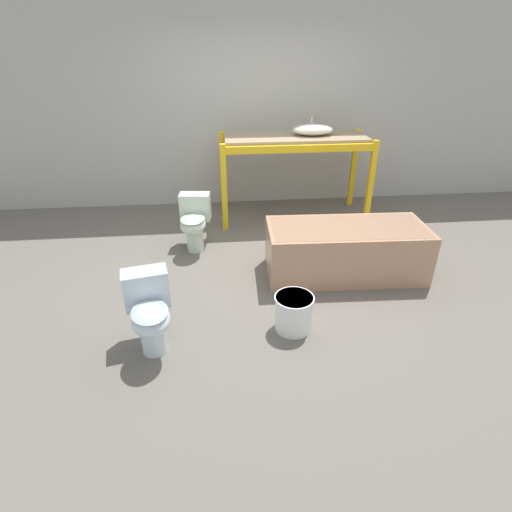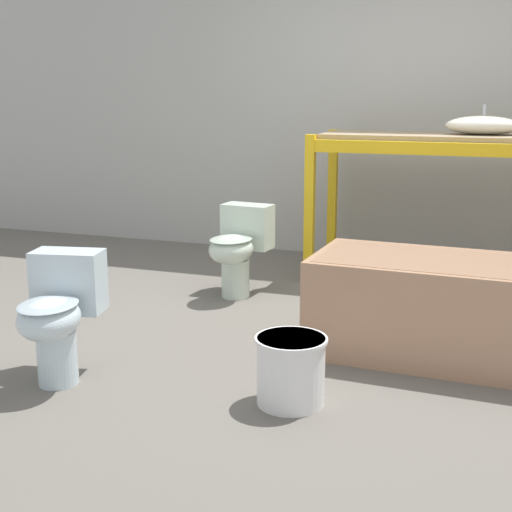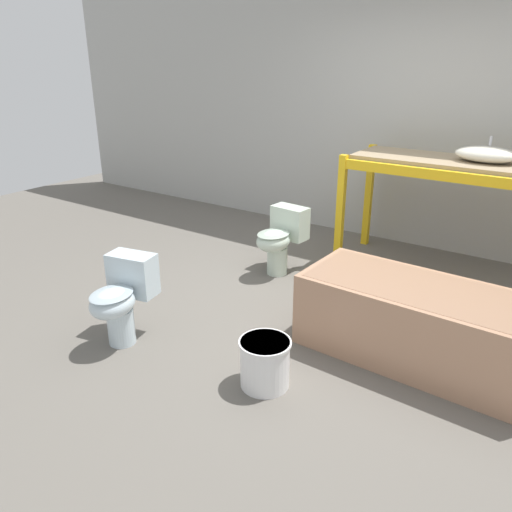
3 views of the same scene
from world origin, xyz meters
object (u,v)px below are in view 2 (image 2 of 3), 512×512
at_px(bathtub_main, 464,303).
at_px(toilet_near, 238,245).
at_px(sink_basin, 483,125).
at_px(bucket_white, 291,369).
at_px(toilet_far, 58,311).

relative_size(bathtub_main, toilet_near, 2.60).
distance_m(sink_basin, bucket_white, 2.83).
xyz_separation_m(sink_basin, toilet_far, (-1.86, -2.67, -0.83)).
distance_m(sink_basin, bathtub_main, 1.88).
relative_size(sink_basin, bathtub_main, 0.32).
height_order(sink_basin, toilet_far, sink_basin).
relative_size(toilet_near, toilet_far, 1.00).
distance_m(bathtub_main, toilet_far, 2.15).
bearing_deg(bathtub_main, sink_basin, 93.48).
bearing_deg(sink_basin, bathtub_main, -88.75).
relative_size(toilet_far, bucket_white, 1.88).
relative_size(sink_basin, toilet_far, 0.84).
height_order(sink_basin, bathtub_main, sink_basin).
distance_m(bathtub_main, bucket_white, 1.14).
xyz_separation_m(sink_basin, bathtub_main, (0.04, -1.66, -0.88)).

